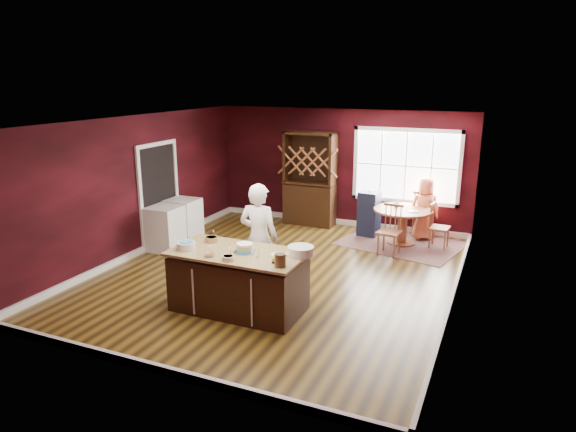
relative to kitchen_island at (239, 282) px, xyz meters
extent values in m
plane|color=brown|center=(-0.05, 1.55, -0.44)|extent=(7.00, 7.00, 0.00)
plane|color=white|center=(-0.05, 1.55, 2.26)|extent=(7.00, 7.00, 0.00)
plane|color=black|center=(-0.05, 5.05, 0.91)|extent=(6.00, 0.00, 6.00)
plane|color=black|center=(-0.05, -1.95, 0.91)|extent=(6.00, 0.00, 6.00)
plane|color=black|center=(-3.05, 1.55, 0.91)|extent=(0.00, 7.00, 7.00)
plane|color=black|center=(2.95, 1.55, 0.91)|extent=(0.00, 7.00, 7.00)
cube|color=#35170A|center=(0.00, 0.00, -0.03)|extent=(1.91, 0.96, 0.83)
cube|color=tan|center=(0.00, 0.00, 0.46)|extent=(1.99, 1.04, 0.04)
cylinder|color=brown|center=(1.61, 4.13, -0.42)|extent=(0.56, 0.56, 0.04)
cylinder|color=brown|center=(1.61, 4.13, -0.08)|extent=(0.20, 0.20, 0.67)
cylinder|color=brown|center=(1.61, 4.13, 0.29)|extent=(1.21, 1.21, 0.04)
imported|color=white|center=(-0.03, 0.75, 0.46)|extent=(0.67, 0.45, 1.80)
cylinder|color=silver|center=(-0.76, -0.21, 0.53)|extent=(0.28, 0.28, 0.11)
cylinder|color=#A17441|center=(-0.60, 0.24, 0.52)|extent=(0.21, 0.21, 0.08)
cylinder|color=silver|center=(-0.27, -0.35, 0.51)|extent=(0.15, 0.15, 0.05)
cylinder|color=beige|center=(0.05, -0.38, 0.51)|extent=(0.17, 0.17, 0.07)
cylinder|color=white|center=(0.37, -0.11, 0.55)|extent=(0.07, 0.07, 0.14)
cylinder|color=#FCF1C2|center=(0.62, 0.10, 0.49)|extent=(0.25, 0.25, 0.02)
cylinder|color=white|center=(0.91, 0.22, 0.55)|extent=(0.38, 0.38, 0.13)
cylinder|color=brown|center=(0.82, -0.32, 0.57)|extent=(0.15, 0.15, 0.19)
cube|color=brown|center=(1.61, 4.13, -0.43)|extent=(2.69, 2.29, 0.01)
imported|color=#F18B5E|center=(1.97, 4.65, 0.24)|extent=(0.78, 0.67, 1.35)
cylinder|color=beige|center=(1.85, 4.01, 0.32)|extent=(0.21, 0.21, 0.02)
imported|color=#EDE7CE|center=(1.43, 4.28, 0.36)|extent=(0.15, 0.15, 0.10)
cube|color=#432215|center=(-0.71, 4.77, 0.65)|extent=(1.19, 0.50, 2.18)
cube|color=silver|center=(-2.69, 1.83, 0.01)|extent=(0.62, 0.60, 0.90)
cube|color=silver|center=(-2.69, 2.47, 0.02)|extent=(0.63, 0.61, 0.91)
camera|label=1|loc=(3.50, -6.24, 2.96)|focal=32.00mm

